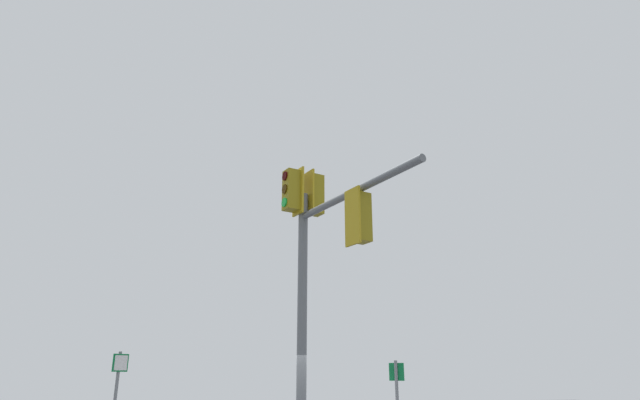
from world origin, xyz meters
TOP-DOWN VIEW (x-y plane):
  - signal_mast_assembly at (0.21, -0.86)m, footprint 1.71×3.92m
  - route_sign_secondary at (-3.60, 1.77)m, footprint 0.30×0.30m

SIDE VIEW (x-z plane):
  - route_sign_secondary at x=-3.60m, z-range 0.32..2.93m
  - signal_mast_assembly at x=0.21m, z-range 1.31..7.74m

